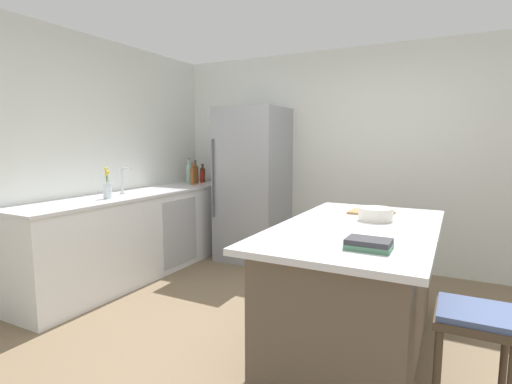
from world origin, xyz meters
name	(u,v)px	position (x,y,z in m)	size (l,w,h in m)	color
ground_plane	(285,346)	(0.00, 0.00, 0.00)	(7.20, 7.20, 0.00)	#7A664C
wall_rear	(360,158)	(0.00, 2.25, 1.30)	(6.00, 0.10, 2.60)	silver
wall_left	(58,162)	(-2.45, 0.00, 1.30)	(0.10, 6.00, 2.60)	silver
counter_run_left	(139,234)	(-2.09, 0.69, 0.47)	(0.64, 2.86, 0.94)	white
kitchen_island	(356,286)	(0.45, 0.24, 0.46)	(1.05, 1.91, 0.91)	brown
refrigerator	(253,185)	(-1.25, 1.84, 0.96)	(0.79, 0.75, 1.92)	#93969B
bar_stool	(474,334)	(1.17, -0.40, 0.56)	(0.36, 0.36, 0.68)	#473828
sink_faucet	(123,180)	(-2.14, 0.53, 1.09)	(0.15, 0.05, 0.30)	silver
flower_vase	(107,188)	(-2.01, 0.21, 1.04)	(0.08, 0.08, 0.31)	silver
syrup_bottle	(203,175)	(-2.13, 1.99, 1.04)	(0.07, 0.07, 0.25)	#5B3319
hot_sauce_bottle	(202,177)	(-2.09, 1.91, 1.02)	(0.05, 0.05, 0.21)	red
whiskey_bottle	(196,174)	(-2.12, 1.81, 1.06)	(0.08, 0.08, 0.31)	brown
gin_bottle	(189,174)	(-2.15, 1.71, 1.07)	(0.07, 0.07, 0.34)	#8CB79E
vinegar_bottle	(192,176)	(-2.03, 1.63, 1.05)	(0.05, 0.05, 0.29)	#994C23
cookbook_stack	(369,244)	(0.64, -0.36, 0.94)	(0.25, 0.17, 0.06)	#4C7F60
mixing_bowl	(376,214)	(0.52, 0.49, 0.95)	(0.25, 0.25, 0.10)	silver
cutting_board	(371,213)	(0.44, 0.76, 0.91)	(0.36, 0.26, 0.02)	#9E7042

